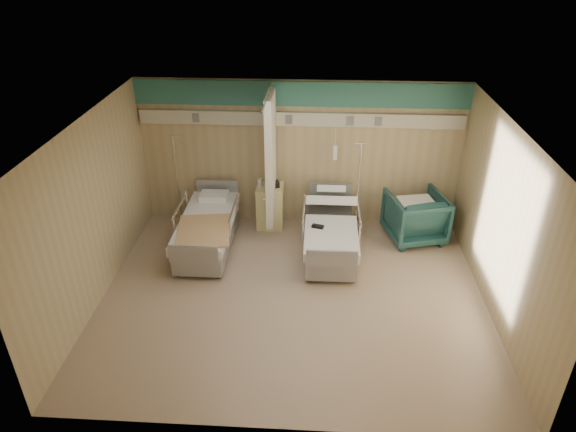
{
  "coord_description": "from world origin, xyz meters",
  "views": [
    {
      "loc": [
        0.31,
        -6.49,
        5.07
      ],
      "look_at": [
        -0.11,
        0.6,
        1.12
      ],
      "focal_mm": 32.0,
      "sensor_mm": 36.0,
      "label": 1
    }
  ],
  "objects_px": {
    "iv_stand_right": "(356,215)",
    "iv_stand_left": "(180,204)",
    "bed_right": "(330,237)",
    "bedside_cabinet": "(270,206)",
    "visitor_armchair": "(415,217)",
    "bed_left": "(208,234)"
  },
  "relations": [
    {
      "from": "iv_stand_right",
      "to": "iv_stand_left",
      "type": "relative_size",
      "value": 1.01
    },
    {
      "from": "bed_right",
      "to": "bedside_cabinet",
      "type": "bearing_deg",
      "value": 141.95
    },
    {
      "from": "visitor_armchair",
      "to": "iv_stand_right",
      "type": "distance_m",
      "value": 1.08
    },
    {
      "from": "bed_right",
      "to": "iv_stand_right",
      "type": "height_order",
      "value": "iv_stand_right"
    },
    {
      "from": "bedside_cabinet",
      "to": "iv_stand_right",
      "type": "height_order",
      "value": "iv_stand_right"
    },
    {
      "from": "bedside_cabinet",
      "to": "visitor_armchair",
      "type": "distance_m",
      "value": 2.73
    },
    {
      "from": "bedside_cabinet",
      "to": "iv_stand_right",
      "type": "relative_size",
      "value": 0.47
    },
    {
      "from": "bed_left",
      "to": "bedside_cabinet",
      "type": "relative_size",
      "value": 2.54
    },
    {
      "from": "bed_left",
      "to": "iv_stand_right",
      "type": "height_order",
      "value": "iv_stand_right"
    },
    {
      "from": "bed_left",
      "to": "iv_stand_left",
      "type": "distance_m",
      "value": 1.23
    },
    {
      "from": "bed_right",
      "to": "iv_stand_left",
      "type": "height_order",
      "value": "iv_stand_left"
    },
    {
      "from": "bed_left",
      "to": "iv_stand_left",
      "type": "bearing_deg",
      "value": 126.87
    },
    {
      "from": "bed_left",
      "to": "visitor_armchair",
      "type": "height_order",
      "value": "visitor_armchair"
    },
    {
      "from": "bed_right",
      "to": "bed_left",
      "type": "bearing_deg",
      "value": 180.0
    },
    {
      "from": "bedside_cabinet",
      "to": "iv_stand_left",
      "type": "xyz_separation_m",
      "value": [
        -1.79,
        0.08,
        -0.06
      ]
    },
    {
      "from": "bed_right",
      "to": "visitor_armchair",
      "type": "distance_m",
      "value": 1.68
    },
    {
      "from": "bed_left",
      "to": "bedside_cabinet",
      "type": "height_order",
      "value": "bedside_cabinet"
    },
    {
      "from": "bed_left",
      "to": "visitor_armchair",
      "type": "distance_m",
      "value": 3.81
    },
    {
      "from": "bed_left",
      "to": "bedside_cabinet",
      "type": "distance_m",
      "value": 1.39
    },
    {
      "from": "iv_stand_left",
      "to": "bed_left",
      "type": "bearing_deg",
      "value": -53.13
    },
    {
      "from": "bed_right",
      "to": "bedside_cabinet",
      "type": "height_order",
      "value": "bedside_cabinet"
    },
    {
      "from": "bed_right",
      "to": "bedside_cabinet",
      "type": "distance_m",
      "value": 1.46
    }
  ]
}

